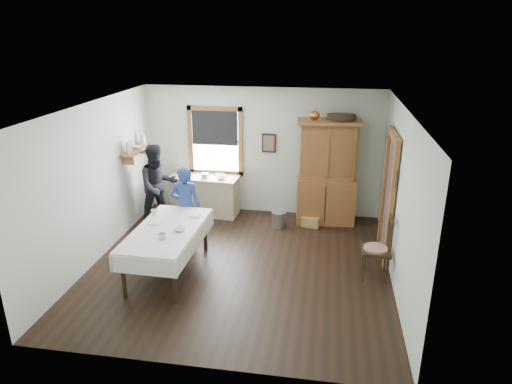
% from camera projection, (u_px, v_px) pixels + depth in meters
% --- Properties ---
extents(room, '(5.01, 5.01, 2.70)m').
position_uv_depth(room, '(239.00, 192.00, 7.34)').
color(room, black).
rests_on(room, ground).
extents(window, '(1.18, 0.07, 1.48)m').
position_uv_depth(window, '(215.00, 137.00, 9.67)').
color(window, white).
rests_on(window, room).
extents(doorway, '(0.09, 1.14, 2.22)m').
position_uv_depth(doorway, '(389.00, 193.00, 7.82)').
color(doorway, '#473932').
rests_on(doorway, room).
extents(wall_shelf, '(0.24, 1.00, 0.44)m').
position_uv_depth(wall_shelf, '(137.00, 148.00, 9.04)').
color(wall_shelf, '#97542E').
rests_on(wall_shelf, room).
extents(framed_picture, '(0.30, 0.04, 0.40)m').
position_uv_depth(framed_picture, '(269.00, 143.00, 9.53)').
color(framed_picture, '#312111').
rests_on(framed_picture, room).
extents(rug_beater, '(0.01, 0.27, 0.27)m').
position_uv_depth(rug_beater, '(396.00, 171.00, 7.12)').
color(rug_beater, black).
rests_on(rug_beater, room).
extents(work_counter, '(1.51, 0.66, 0.84)m').
position_uv_depth(work_counter, '(205.00, 195.00, 9.82)').
color(work_counter, tan).
rests_on(work_counter, room).
extents(china_hutch, '(1.30, 0.69, 2.14)m').
position_uv_depth(china_hutch, '(327.00, 173.00, 9.19)').
color(china_hutch, '#97542E').
rests_on(china_hutch, room).
extents(dining_table, '(1.08, 1.99, 0.78)m').
position_uv_depth(dining_table, '(168.00, 250.00, 7.49)').
color(dining_table, white).
rests_on(dining_table, room).
extents(spindle_chair, '(0.49, 0.49, 1.06)m').
position_uv_depth(spindle_chair, '(376.00, 248.00, 7.28)').
color(spindle_chair, '#312111').
rests_on(spindle_chair, room).
extents(pail, '(0.31, 0.31, 0.32)m').
position_uv_depth(pail, '(279.00, 219.00, 9.27)').
color(pail, gray).
rests_on(pail, room).
extents(wicker_basket, '(0.39, 0.31, 0.21)m').
position_uv_depth(wicker_basket, '(311.00, 221.00, 9.31)').
color(wicker_basket, '#AB8A4D').
rests_on(wicker_basket, room).
extents(woman_blue, '(0.58, 0.45, 1.41)m').
position_uv_depth(woman_blue, '(186.00, 209.00, 8.34)').
color(woman_blue, navy).
rests_on(woman_blue, room).
extents(figure_dark, '(0.96, 0.93, 1.56)m').
position_uv_depth(figure_dark, '(158.00, 188.00, 9.19)').
color(figure_dark, black).
rests_on(figure_dark, room).
extents(table_cup_a, '(0.14, 0.14, 0.09)m').
position_uv_depth(table_cup_a, '(162.00, 236.00, 6.97)').
color(table_cup_a, silver).
rests_on(table_cup_a, dining_table).
extents(table_cup_b, '(0.13, 0.13, 0.10)m').
position_uv_depth(table_cup_b, '(154.00, 213.00, 7.85)').
color(table_cup_b, silver).
rests_on(table_cup_b, dining_table).
extents(table_bowl, '(0.26, 0.26, 0.05)m').
position_uv_depth(table_bowl, '(179.00, 229.00, 7.26)').
color(table_bowl, silver).
rests_on(table_bowl, dining_table).
extents(counter_book, '(0.28, 0.30, 0.02)m').
position_uv_depth(counter_book, '(216.00, 176.00, 9.71)').
color(counter_book, brown).
rests_on(counter_book, work_counter).
extents(counter_bowl, '(0.23, 0.23, 0.06)m').
position_uv_depth(counter_bowl, '(222.00, 178.00, 9.50)').
color(counter_bowl, silver).
rests_on(counter_bowl, work_counter).
extents(shelf_bowl, '(0.22, 0.22, 0.05)m').
position_uv_depth(shelf_bowl, '(137.00, 147.00, 9.04)').
color(shelf_bowl, silver).
rests_on(shelf_bowl, wall_shelf).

